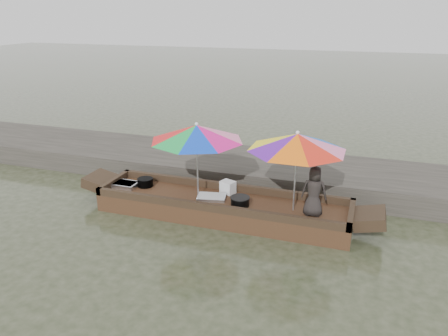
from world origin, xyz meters
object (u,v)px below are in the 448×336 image
(supply_bag, at_px, (228,187))
(tray_crayfish, at_px, (124,185))
(charcoal_grill, at_px, (240,202))
(boat_hull, at_px, (222,208))
(umbrella_bow, at_px, (197,161))
(umbrella_stern, at_px, (295,172))
(cooking_pot, at_px, (145,182))
(vendor, at_px, (314,191))
(tray_scallop, at_px, (212,197))

(supply_bag, bearing_deg, tray_crayfish, -170.20)
(tray_crayfish, relative_size, charcoal_grill, 1.59)
(boat_hull, xyz_separation_m, umbrella_bow, (-0.52, 0.00, 0.95))
(umbrella_bow, relative_size, umbrella_stern, 1.01)
(cooking_pot, xyz_separation_m, tray_crayfish, (-0.42, -0.16, -0.04))
(charcoal_grill, bearing_deg, vendor, 1.58)
(charcoal_grill, bearing_deg, tray_scallop, 167.37)
(cooking_pot, bearing_deg, charcoal_grill, -7.89)
(tray_crayfish, distance_m, umbrella_stern, 3.72)
(tray_crayfish, xyz_separation_m, tray_scallop, (2.00, -0.00, -0.01))
(boat_hull, distance_m, umbrella_bow, 1.08)
(cooking_pot, distance_m, tray_crayfish, 0.45)
(vendor, relative_size, umbrella_bow, 0.52)
(umbrella_stern, bearing_deg, charcoal_grill, -172.16)
(cooking_pot, distance_m, umbrella_bow, 1.47)
(supply_bag, bearing_deg, umbrella_bow, -142.86)
(cooking_pot, bearing_deg, vendor, -4.27)
(boat_hull, bearing_deg, umbrella_bow, 180.00)
(boat_hull, distance_m, cooking_pot, 1.84)
(tray_crayfish, height_order, vendor, vendor)
(vendor, xyz_separation_m, umbrella_stern, (-0.38, 0.10, 0.30))
(cooking_pot, bearing_deg, supply_bag, 6.91)
(cooking_pot, height_order, tray_crayfish, cooking_pot)
(tray_scallop, bearing_deg, umbrella_stern, -0.11)
(cooking_pot, relative_size, tray_scallop, 0.60)
(tray_crayfish, distance_m, supply_bag, 2.25)
(vendor, height_order, umbrella_bow, umbrella_bow)
(tray_crayfish, bearing_deg, umbrella_stern, -0.05)
(boat_hull, bearing_deg, charcoal_grill, -18.91)
(umbrella_bow, height_order, umbrella_stern, same)
(tray_scallop, bearing_deg, umbrella_bow, -179.38)
(tray_scallop, bearing_deg, charcoal_grill, -12.63)
(tray_crayfish, bearing_deg, supply_bag, 9.80)
(supply_bag, distance_m, umbrella_stern, 1.62)
(tray_scallop, xyz_separation_m, umbrella_bow, (-0.29, -0.00, 0.74))
(tray_crayfish, relative_size, supply_bag, 2.01)
(boat_hull, relative_size, tray_scallop, 8.97)
(boat_hull, relative_size, umbrella_stern, 2.78)
(cooking_pot, xyz_separation_m, vendor, (3.61, -0.27, 0.39))
(tray_crayfish, relative_size, umbrella_stern, 0.31)
(umbrella_stern, bearing_deg, umbrella_bow, 180.00)
(tray_scallop, xyz_separation_m, charcoal_grill, (0.64, -0.14, 0.05))
(supply_bag, bearing_deg, vendor, -15.09)
(tray_scallop, relative_size, charcoal_grill, 1.59)
(tray_crayfish, relative_size, tray_scallop, 1.00)
(tray_crayfish, xyz_separation_m, umbrella_bow, (1.71, -0.00, 0.73))
(tray_scallop, relative_size, umbrella_stern, 0.31)
(cooking_pot, height_order, tray_scallop, cooking_pot)
(supply_bag, bearing_deg, umbrella_stern, -15.08)
(tray_crayfish, distance_m, tray_scallop, 2.00)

